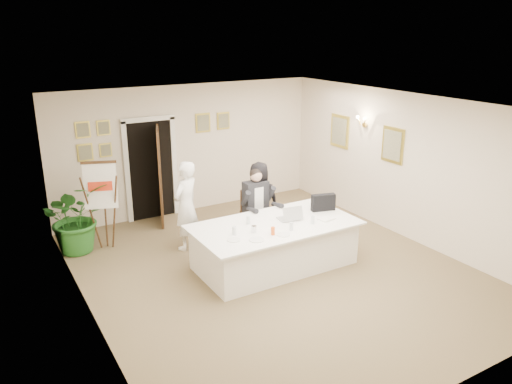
{
  "coord_description": "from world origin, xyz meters",
  "views": [
    {
      "loc": [
        -4.16,
        -6.43,
        3.92
      ],
      "look_at": [
        -0.0,
        0.6,
        1.23
      ],
      "focal_mm": 35.0,
      "sensor_mm": 36.0,
      "label": 1
    }
  ],
  "objects_px": {
    "conference_table": "(274,245)",
    "oj_glass": "(273,231)",
    "laptop_bag": "(323,202)",
    "potted_palm": "(76,217)",
    "steel_jug": "(254,229)",
    "flip_chart": "(104,210)",
    "laptop": "(289,211)",
    "standing_man": "(186,206)",
    "standing_woman": "(259,201)",
    "seated_man": "(257,206)",
    "paper_stack": "(327,219)"
  },
  "relations": [
    {
      "from": "standing_woman",
      "to": "oj_glass",
      "type": "relative_size",
      "value": 11.7
    },
    {
      "from": "flip_chart",
      "to": "oj_glass",
      "type": "xyz_separation_m",
      "value": [
        2.03,
        -2.56,
        0.07
      ]
    },
    {
      "from": "seated_man",
      "to": "oj_glass",
      "type": "relative_size",
      "value": 11.25
    },
    {
      "from": "flip_chart",
      "to": "laptop",
      "type": "bearing_deg",
      "value": -38.63
    },
    {
      "from": "flip_chart",
      "to": "potted_palm",
      "type": "height_order",
      "value": "flip_chart"
    },
    {
      "from": "conference_table",
      "to": "oj_glass",
      "type": "relative_size",
      "value": 21.47
    },
    {
      "from": "potted_palm",
      "to": "steel_jug",
      "type": "distance_m",
      "value": 3.38
    },
    {
      "from": "standing_man",
      "to": "oj_glass",
      "type": "distance_m",
      "value": 1.97
    },
    {
      "from": "conference_table",
      "to": "steel_jug",
      "type": "height_order",
      "value": "steel_jug"
    },
    {
      "from": "paper_stack",
      "to": "seated_man",
      "type": "bearing_deg",
      "value": 115.76
    },
    {
      "from": "conference_table",
      "to": "seated_man",
      "type": "distance_m",
      "value": 1.1
    },
    {
      "from": "laptop_bag",
      "to": "potted_palm",
      "type": "bearing_deg",
      "value": 165.74
    },
    {
      "from": "seated_man",
      "to": "paper_stack",
      "type": "distance_m",
      "value": 1.44
    },
    {
      "from": "laptop",
      "to": "laptop_bag",
      "type": "bearing_deg",
      "value": 10.47
    },
    {
      "from": "potted_palm",
      "to": "oj_glass",
      "type": "distance_m",
      "value": 3.7
    },
    {
      "from": "standing_woman",
      "to": "laptop",
      "type": "relative_size",
      "value": 4.05
    },
    {
      "from": "standing_woman",
      "to": "oj_glass",
      "type": "bearing_deg",
      "value": 87.99
    },
    {
      "from": "laptop_bag",
      "to": "oj_glass",
      "type": "height_order",
      "value": "laptop_bag"
    },
    {
      "from": "standing_woman",
      "to": "laptop",
      "type": "bearing_deg",
      "value": 107.7
    },
    {
      "from": "steel_jug",
      "to": "potted_palm",
      "type": "bearing_deg",
      "value": 132.48
    },
    {
      "from": "flip_chart",
      "to": "potted_palm",
      "type": "bearing_deg",
      "value": 159.01
    },
    {
      "from": "standing_woman",
      "to": "potted_palm",
      "type": "xyz_separation_m",
      "value": [
        -3.17,
        1.17,
        -0.1
      ]
    },
    {
      "from": "standing_woman",
      "to": "paper_stack",
      "type": "relative_size",
      "value": 5.59
    },
    {
      "from": "steel_jug",
      "to": "conference_table",
      "type": "bearing_deg",
      "value": 15.34
    },
    {
      "from": "standing_woman",
      "to": "paper_stack",
      "type": "distance_m",
      "value": 1.54
    },
    {
      "from": "potted_palm",
      "to": "oj_glass",
      "type": "relative_size",
      "value": 10.14
    },
    {
      "from": "paper_stack",
      "to": "laptop",
      "type": "bearing_deg",
      "value": 147.28
    },
    {
      "from": "oj_glass",
      "to": "seated_man",
      "type": "bearing_deg",
      "value": 69.09
    },
    {
      "from": "standing_man",
      "to": "oj_glass",
      "type": "xyz_separation_m",
      "value": [
        0.72,
        -1.83,
        0.01
      ]
    },
    {
      "from": "conference_table",
      "to": "laptop",
      "type": "bearing_deg",
      "value": 12.08
    },
    {
      "from": "flip_chart",
      "to": "laptop_bag",
      "type": "xyz_separation_m",
      "value": [
        3.42,
        -2.07,
        0.16
      ]
    },
    {
      "from": "seated_man",
      "to": "flip_chart",
      "type": "bearing_deg",
      "value": 168.72
    },
    {
      "from": "conference_table",
      "to": "oj_glass",
      "type": "bearing_deg",
      "value": -126.35
    },
    {
      "from": "laptop_bag",
      "to": "standing_man",
      "type": "bearing_deg",
      "value": 163.2
    },
    {
      "from": "steel_jug",
      "to": "standing_woman",
      "type": "bearing_deg",
      "value": 55.91
    },
    {
      "from": "flip_chart",
      "to": "standing_man",
      "type": "height_order",
      "value": "standing_man"
    },
    {
      "from": "conference_table",
      "to": "steel_jug",
      "type": "distance_m",
      "value": 0.67
    },
    {
      "from": "conference_table",
      "to": "potted_palm",
      "type": "relative_size",
      "value": 2.12
    },
    {
      "from": "seated_man",
      "to": "potted_palm",
      "type": "xyz_separation_m",
      "value": [
        -3.02,
        1.34,
        -0.07
      ]
    },
    {
      "from": "seated_man",
      "to": "steel_jug",
      "type": "xyz_separation_m",
      "value": [
        -0.74,
        -1.15,
        0.1
      ]
    },
    {
      "from": "conference_table",
      "to": "laptop_bag",
      "type": "height_order",
      "value": "laptop_bag"
    },
    {
      "from": "flip_chart",
      "to": "laptop",
      "type": "xyz_separation_m",
      "value": [
        2.64,
        -2.11,
        0.15
      ]
    },
    {
      "from": "flip_chart",
      "to": "steel_jug",
      "type": "bearing_deg",
      "value": -51.75
    },
    {
      "from": "standing_woman",
      "to": "steel_jug",
      "type": "xyz_separation_m",
      "value": [
        -0.89,
        -1.32,
        0.07
      ]
    },
    {
      "from": "seated_man",
      "to": "steel_jug",
      "type": "bearing_deg",
      "value": -109.69
    },
    {
      "from": "laptop_bag",
      "to": "paper_stack",
      "type": "bearing_deg",
      "value": -103.96
    },
    {
      "from": "conference_table",
      "to": "flip_chart",
      "type": "distance_m",
      "value": 3.2
    },
    {
      "from": "standing_man",
      "to": "standing_woman",
      "type": "height_order",
      "value": "standing_man"
    },
    {
      "from": "conference_table",
      "to": "paper_stack",
      "type": "distance_m",
      "value": 1.01
    },
    {
      "from": "seated_man",
      "to": "potted_palm",
      "type": "height_order",
      "value": "seated_man"
    }
  ]
}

